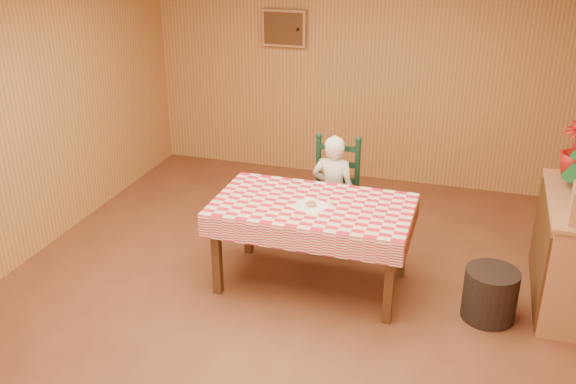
{
  "coord_description": "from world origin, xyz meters",
  "views": [
    {
      "loc": [
        1.38,
        -4.23,
        2.99
      ],
      "look_at": [
        0.0,
        0.2,
        0.95
      ],
      "focal_mm": 40.0,
      "sensor_mm": 36.0,
      "label": 1
    }
  ],
  "objects_px": {
    "seated_child": "(333,192)",
    "shelf_unit": "(573,252)",
    "storage_bin": "(490,294)",
    "dining_table": "(313,212)",
    "ladder_chair": "(334,196)"
  },
  "relations": [
    {
      "from": "dining_table",
      "to": "ladder_chair",
      "type": "height_order",
      "value": "ladder_chair"
    },
    {
      "from": "seated_child",
      "to": "storage_bin",
      "type": "height_order",
      "value": "seated_child"
    },
    {
      "from": "seated_child",
      "to": "shelf_unit",
      "type": "xyz_separation_m",
      "value": [
        2.08,
        -0.37,
        -0.1
      ]
    },
    {
      "from": "seated_child",
      "to": "storage_bin",
      "type": "xyz_separation_m",
      "value": [
        1.48,
        -0.79,
        -0.35
      ]
    },
    {
      "from": "seated_child",
      "to": "storage_bin",
      "type": "distance_m",
      "value": 1.72
    },
    {
      "from": "storage_bin",
      "to": "dining_table",
      "type": "bearing_deg",
      "value": 177.5
    },
    {
      "from": "dining_table",
      "to": "storage_bin",
      "type": "xyz_separation_m",
      "value": [
        1.48,
        -0.06,
        -0.48
      ]
    },
    {
      "from": "storage_bin",
      "to": "seated_child",
      "type": "bearing_deg",
      "value": 151.77
    },
    {
      "from": "shelf_unit",
      "to": "storage_bin",
      "type": "xyz_separation_m",
      "value": [
        -0.6,
        -0.43,
        -0.26
      ]
    },
    {
      "from": "shelf_unit",
      "to": "storage_bin",
      "type": "relative_size",
      "value": 2.94
    },
    {
      "from": "dining_table",
      "to": "storage_bin",
      "type": "distance_m",
      "value": 1.56
    },
    {
      "from": "dining_table",
      "to": "seated_child",
      "type": "bearing_deg",
      "value": 90.0
    },
    {
      "from": "dining_table",
      "to": "storage_bin",
      "type": "height_order",
      "value": "dining_table"
    },
    {
      "from": "dining_table",
      "to": "ladder_chair",
      "type": "xyz_separation_m",
      "value": [
        0.0,
        0.79,
        -0.18
      ]
    },
    {
      "from": "storage_bin",
      "to": "ladder_chair",
      "type": "bearing_deg",
      "value": 150.09
    }
  ]
}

